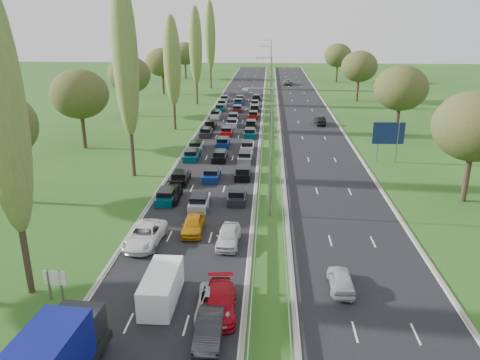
# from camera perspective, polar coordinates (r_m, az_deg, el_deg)

# --- Properties ---
(ground) EXTENTS (260.00, 260.00, 0.00)m
(ground) POSITION_cam_1_polar(r_m,az_deg,el_deg) (79.34, 3.72, 6.22)
(ground) COLOR #234C17
(ground) RESTS_ON ground
(near_carriageway) EXTENTS (10.50, 215.00, 0.04)m
(near_carriageway) POSITION_cam_1_polar(r_m,az_deg,el_deg) (82.03, -1.03, 6.68)
(near_carriageway) COLOR black
(near_carriageway) RESTS_ON ground
(far_carriageway) EXTENTS (10.50, 215.00, 0.04)m
(far_carriageway) POSITION_cam_1_polar(r_m,az_deg,el_deg) (82.08, 8.47, 6.48)
(far_carriageway) COLOR black
(far_carriageway) RESTS_ON ground
(central_reservation) EXTENTS (2.36, 215.00, 0.32)m
(central_reservation) POSITION_cam_1_polar(r_m,az_deg,el_deg) (81.66, 3.73, 6.98)
(central_reservation) COLOR gray
(central_reservation) RESTS_ON ground
(lamp_columns) EXTENTS (0.18, 140.18, 12.00)m
(lamp_columns) POSITION_cam_1_polar(r_m,az_deg,el_deg) (76.27, 3.81, 10.29)
(lamp_columns) COLOR gray
(lamp_columns) RESTS_ON ground
(poplar_row) EXTENTS (2.80, 127.80, 22.44)m
(poplar_row) POSITION_cam_1_polar(r_m,az_deg,el_deg) (67.62, -10.19, 14.40)
(poplar_row) COLOR #2D2116
(poplar_row) RESTS_ON ground
(woodland_left) EXTENTS (8.00, 166.00, 11.10)m
(woodland_left) POSITION_cam_1_polar(r_m,az_deg,el_deg) (66.22, -20.06, 9.38)
(woodland_left) COLOR #2D2116
(woodland_left) RESTS_ON ground
(woodland_right) EXTENTS (8.00, 153.00, 11.10)m
(woodland_right) POSITION_cam_1_polar(r_m,az_deg,el_deg) (67.76, 20.81, 9.49)
(woodland_right) COLOR #2D2116
(woodland_right) RESTS_ON ground
(traffic_queue_fill) EXTENTS (9.03, 69.18, 0.80)m
(traffic_queue_fill) POSITION_cam_1_polar(r_m,az_deg,el_deg) (77.24, -1.31, 6.24)
(traffic_queue_fill) COLOR #053F4C
(traffic_queue_fill) RESTS_ON ground
(near_car_2) EXTENTS (2.90, 5.69, 1.54)m
(near_car_2) POSITION_cam_1_polar(r_m,az_deg,el_deg) (39.01, -11.53, -6.60)
(near_car_2) COLOR white
(near_car_2) RESTS_ON near_carriageway
(near_car_3) EXTENTS (1.92, 4.55, 1.31)m
(near_car_3) POSITION_cam_1_polar(r_m,az_deg,el_deg) (47.98, -8.35, -1.63)
(near_car_3) COLOR black
(near_car_3) RESTS_ON near_carriageway
(near_car_7) EXTENTS (1.90, 4.53, 1.31)m
(near_car_7) POSITION_cam_1_polar(r_m,az_deg,el_deg) (31.39, -9.38, -13.43)
(near_car_7) COLOR #053D54
(near_car_7) RESTS_ON near_carriageway
(near_car_8) EXTENTS (1.85, 4.35, 1.47)m
(near_car_8) POSITION_cam_1_polar(r_m,az_deg,el_deg) (40.46, -5.73, -5.39)
(near_car_8) COLOR #C37F0D
(near_car_8) RESTS_ON near_carriageway
(near_car_9) EXTENTS (1.55, 4.31, 1.41)m
(near_car_9) POSITION_cam_1_polar(r_m,az_deg,el_deg) (27.90, -3.76, -17.65)
(near_car_9) COLOR black
(near_car_9) RESTS_ON near_carriageway
(near_car_10) EXTENTS (2.43, 4.87, 1.33)m
(near_car_10) POSITION_cam_1_polar(r_m,az_deg,el_deg) (30.02, -3.16, -14.81)
(near_car_10) COLOR silver
(near_car_10) RESTS_ON near_carriageway
(near_car_11) EXTENTS (2.39, 5.08, 1.43)m
(near_car_11) POSITION_cam_1_polar(r_m,az_deg,el_deg) (30.06, -2.45, -14.62)
(near_car_11) COLOR #A90A16
(near_car_11) RESTS_ON near_carriageway
(near_car_12) EXTENTS (1.93, 4.44, 1.49)m
(near_car_12) POSITION_cam_1_polar(r_m,az_deg,el_deg) (38.17, -1.43, -6.83)
(near_car_12) COLOR silver
(near_car_12) RESTS_ON near_carriageway
(far_car_0) EXTENTS (1.62, 3.97, 1.35)m
(far_car_0) POSITION_cam_1_polar(r_m,az_deg,el_deg) (33.03, 12.22, -11.82)
(far_car_0) COLOR #ADB2B6
(far_car_0) RESTS_ON far_carriageway
(far_car_1) EXTENTS (1.74, 4.46, 1.45)m
(far_car_1) POSITION_cam_1_polar(r_m,az_deg,el_deg) (83.58, 9.73, 7.16)
(far_car_1) COLOR black
(far_car_1) RESTS_ON far_carriageway
(far_car_2) EXTENTS (2.99, 5.67, 1.52)m
(far_car_2) POSITION_cam_1_polar(r_m,az_deg,el_deg) (136.47, 5.88, 11.81)
(far_car_2) COLOR slate
(far_car_2) RESTS_ON far_carriageway
(white_van_rear) EXTENTS (2.00, 5.11, 2.05)m
(white_van_rear) POSITION_cam_1_polar(r_m,az_deg,el_deg) (31.42, -9.46, -12.58)
(white_van_rear) COLOR white
(white_van_rear) RESTS_ON near_carriageway
(info_sign) EXTENTS (1.50, 0.18, 2.10)m
(info_sign) POSITION_cam_1_polar(r_m,az_deg,el_deg) (33.12, -21.66, -11.38)
(info_sign) COLOR gray
(info_sign) RESTS_ON ground
(direction_sign) EXTENTS (4.00, 0.21, 5.20)m
(direction_sign) POSITION_cam_1_polar(r_m,az_deg,el_deg) (62.41, 17.64, 5.25)
(direction_sign) COLOR gray
(direction_sign) RESTS_ON ground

